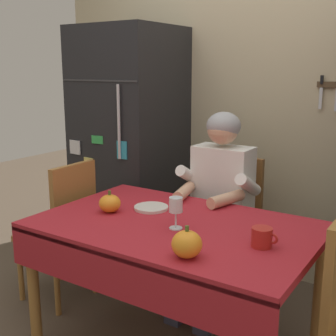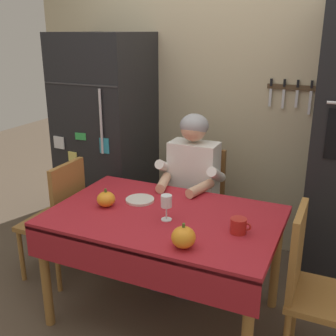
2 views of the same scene
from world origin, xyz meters
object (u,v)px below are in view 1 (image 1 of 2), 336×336
coffee_mug (262,237)px  serving_tray (151,208)px  refrigerator (130,148)px  pumpkin_large (110,203)px  dining_table (173,240)px  chair_behind_person (230,221)px  chair_left_side (64,226)px  seated_person (217,195)px  pumpkin_medium (187,244)px  wine_glass (176,207)px

coffee_mug → serving_tray: 0.73m
refrigerator → pumpkin_large: refrigerator is taller
serving_tray → coffee_mug: bearing=-13.4°
dining_table → chair_behind_person: 0.81m
dining_table → serving_tray: serving_tray is taller
dining_table → chair_left_side: size_ratio=1.51×
refrigerator → seated_person: refrigerator is taller
pumpkin_medium → serving_tray: size_ratio=0.72×
refrigerator → chair_behind_person: (0.89, -0.09, -0.39)m
chair_left_side → wine_glass: size_ratio=5.87×
seated_person → chair_behind_person: bearing=90.0°
dining_table → chair_behind_person: chair_behind_person is taller
wine_glass → coffee_mug: bearing=2.2°
chair_left_side → pumpkin_medium: 1.27m
serving_tray → chair_left_side: bearing=-177.9°
chair_behind_person → wine_glass: chair_behind_person is taller
refrigerator → wine_glass: refrigerator is taller
coffee_mug → wine_glass: 0.44m
wine_glass → chair_left_side: bearing=170.3°
dining_table → wine_glass: wine_glass is taller
chair_left_side → seated_person: bearing=30.0°
refrigerator → serving_tray: bearing=-46.0°
serving_tray → refrigerator: bearing=134.0°
refrigerator → pumpkin_large: 1.07m
pumpkin_medium → pumpkin_large: bearing=156.7°
serving_tray → chair_behind_person: bearing=74.9°
pumpkin_large → pumpkin_medium: size_ratio=0.87×
pumpkin_large → serving_tray: pumpkin_large is taller
refrigerator → seated_person: bearing=-17.4°
coffee_mug → pumpkin_large: size_ratio=1.00×
coffee_mug → pumpkin_medium: size_ratio=0.87×
dining_table → wine_glass: (0.05, -0.05, 0.20)m
dining_table → pumpkin_medium: pumpkin_medium is taller
pumpkin_large → pumpkin_medium: (0.65, -0.28, 0.01)m
seated_person → serving_tray: size_ratio=6.57×
pumpkin_medium → refrigerator: bearing=135.6°
pumpkin_large → serving_tray: size_ratio=0.63×
refrigerator → pumpkin_large: (0.56, -0.91, -0.11)m
dining_table → pumpkin_large: size_ratio=11.71×
seated_person → pumpkin_medium: bearing=-70.7°
seated_person → pumpkin_large: (-0.33, -0.63, 0.05)m
chair_left_side → pumpkin_large: chair_left_side is taller
chair_left_side → pumpkin_large: 0.60m
refrigerator → serving_tray: 1.04m
seated_person → pumpkin_medium: (0.32, -0.91, 0.06)m
chair_left_side → dining_table: bearing=-7.4°
chair_left_side → pumpkin_large: size_ratio=7.78×
seated_person → coffee_mug: seated_person is taller
seated_person → pumpkin_large: seated_person is taller
coffee_mug → dining_table: bearing=176.5°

